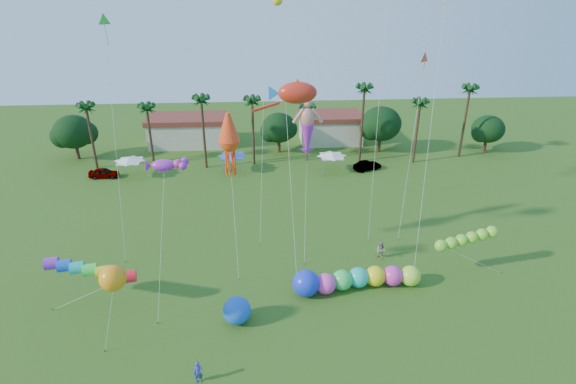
{
  "coord_description": "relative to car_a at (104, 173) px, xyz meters",
  "views": [
    {
      "loc": [
        -2.31,
        -23.13,
        24.28
      ],
      "look_at": [
        0.0,
        10.0,
        9.0
      ],
      "focal_mm": 28.0,
      "sensor_mm": 36.0,
      "label": 1
    }
  ],
  "objects": [
    {
      "name": "fish_kite",
      "position": [
        24.89,
        -21.9,
        15.46
      ],
      "size": [
        5.12,
        6.86,
        17.18
      ],
      "color": "red",
      "rests_on": "ground"
    },
    {
      "name": "tree_line",
      "position": [
        27.37,
        7.88,
        3.59
      ],
      "size": [
        69.46,
        8.91,
        11.0
      ],
      "color": "#3A2819",
      "rests_on": "ground"
    },
    {
      "name": "squid_kite",
      "position": [
        18.98,
        -21.61,
        11.2
      ],
      "size": [
        2.07,
        4.85,
        14.63
      ],
      "color": "#FF4114",
      "rests_on": "ground"
    },
    {
      "name": "buildings_row",
      "position": [
        20.71,
        13.89,
        1.31
      ],
      "size": [
        35.0,
        7.0,
        4.0
      ],
      "color": "beige",
      "rests_on": "ground"
    },
    {
      "name": "ground",
      "position": [
        23.8,
        -36.11,
        -0.69
      ],
      "size": [
        160.0,
        160.0,
        0.0
      ],
      "primitive_type": "plane",
      "color": "#285116",
      "rests_on": "ground"
    },
    {
      "name": "car_b",
      "position": [
        37.14,
        0.29,
        -0.02
      ],
      "size": [
        4.29,
        2.9,
        1.34
      ],
      "primitive_type": "imported",
      "rotation": [
        0.0,
        0.0,
        1.97
      ],
      "color": "#4C4C54",
      "rests_on": "ground"
    },
    {
      "name": "spectator_a",
      "position": [
        17.05,
        -36.74,
        0.16
      ],
      "size": [
        0.64,
        0.45,
        1.69
      ],
      "primitive_type": "imported",
      "rotation": [
        0.0,
        0.0,
        0.07
      ],
      "color": "#2E3CA2",
      "rests_on": "ground"
    },
    {
      "name": "delta_kite_yellow",
      "position": [
        35.73,
        -23.83,
        22.39
      ],
      "size": [
        1.66,
        4.12,
        24.24
      ],
      "color": "gold",
      "rests_on": "ground"
    },
    {
      "name": "green_worm",
      "position": [
        37.61,
        -25.71,
        2.35
      ],
      "size": [
        9.14,
        3.29,
        3.71
      ],
      "color": "#78D42F",
      "rests_on": "ground"
    },
    {
      "name": "spectator_b",
      "position": [
        33.09,
        -22.76,
        0.25
      ],
      "size": [
        1.15,
        1.13,
        1.87
      ],
      "primitive_type": "imported",
      "rotation": [
        0.0,
        0.0,
        -0.69
      ],
      "color": "#AD9690",
      "rests_on": "ground"
    },
    {
      "name": "rainbow_tube",
      "position": [
        8.98,
        -28.58,
        2.39
      ],
      "size": [
        8.58,
        1.11,
        3.6
      ],
      "color": "red",
      "rests_on": "ground"
    },
    {
      "name": "caterpillar_inflatable",
      "position": [
        29.33,
        -27.35,
        0.3
      ],
      "size": [
        11.59,
        3.2,
        2.35
      ],
      "rotation": [
        0.0,
        0.0,
        0.1
      ],
      "color": "#FF43C0",
      "rests_on": "ground"
    },
    {
      "name": "blue_ball",
      "position": [
        19.44,
        -30.95,
        0.43
      ],
      "size": [
        2.24,
        2.24,
        2.24
      ],
      "primitive_type": "sphere",
      "color": "blue",
      "rests_on": "ground"
    },
    {
      "name": "orange_ball_kite",
      "position": [
        11.32,
        -33.16,
        5.47
      ],
      "size": [
        2.55,
        2.11,
        7.08
      ],
      "color": "orange",
      "rests_on": "ground"
    },
    {
      "name": "car_a",
      "position": [
        0.0,
        0.0,
        0.0
      ],
      "size": [
        4.06,
        1.71,
        1.37
      ],
      "primitive_type": "imported",
      "rotation": [
        0.0,
        0.0,
        1.55
      ],
      "color": "#4C4C54",
      "rests_on": "ground"
    },
    {
      "name": "tent_row",
      "position": [
        17.8,
        0.22,
        2.06
      ],
      "size": [
        31.0,
        4.0,
        0.6
      ],
      "color": "white",
      "rests_on": "ground"
    },
    {
      "name": "delta_kite_green",
      "position": [
        8.62,
        -17.28,
        20.51
      ],
      "size": [
        1.12,
        5.11,
        22.2
      ],
      "color": "green",
      "rests_on": "ground"
    },
    {
      "name": "lobster_kite",
      "position": [
        14.29,
        -27.0,
        11.25
      ],
      "size": [
        3.61,
        5.11,
        12.58
      ],
      "color": "purple",
      "rests_on": "ground"
    },
    {
      "name": "merman_kite",
      "position": [
        26.08,
        -19.29,
        11.35
      ],
      "size": [
        2.12,
        4.74,
        14.52
      ],
      "color": "tan",
      "rests_on": "ground"
    },
    {
      "name": "delta_kite_red",
      "position": [
        37.56,
        -16.12,
        17.05
      ],
      "size": [
        2.37,
        3.87,
        18.63
      ],
      "color": "#E84A19",
      "rests_on": "ground"
    }
  ]
}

